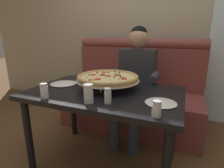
% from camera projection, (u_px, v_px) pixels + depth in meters
% --- Properties ---
extents(ground_plane, '(16.00, 16.00, 0.00)m').
position_uv_depth(ground_plane, '(105.00, 163.00, 1.71)').
color(ground_plane, brown).
extents(back_wall_with_window, '(6.00, 0.12, 2.80)m').
position_uv_depth(back_wall_with_window, '(145.00, 19.00, 2.62)').
color(back_wall_with_window, tan).
rests_on(back_wall_with_window, ground_plane).
extents(booth_bench, '(1.72, 0.78, 1.13)m').
position_uv_depth(booth_bench, '(132.00, 95.00, 2.38)').
color(booth_bench, brown).
rests_on(booth_bench, ground_plane).
extents(dining_table, '(1.27, 0.80, 0.72)m').
position_uv_depth(dining_table, '(105.00, 101.00, 1.54)').
color(dining_table, black).
rests_on(dining_table, ground_plane).
extents(diner_main, '(0.54, 0.64, 1.27)m').
position_uv_depth(diner_main, '(135.00, 78.00, 2.02)').
color(diner_main, '#2D3342').
rests_on(diner_main, ground_plane).
extents(pizza, '(0.56, 0.56, 0.13)m').
position_uv_depth(pizza, '(108.00, 78.00, 1.57)').
color(pizza, silver).
rests_on(pizza, dining_table).
extents(shaker_pepper_flakes, '(0.05, 0.05, 0.10)m').
position_uv_depth(shaker_pepper_flakes, '(157.00, 110.00, 1.03)').
color(shaker_pepper_flakes, white).
rests_on(shaker_pepper_flakes, dining_table).
extents(shaker_parmesan, '(0.05, 0.05, 0.11)m').
position_uv_depth(shaker_parmesan, '(108.00, 97.00, 1.23)').
color(shaker_parmesan, white).
rests_on(shaker_parmesan, dining_table).
extents(shaker_oregano, '(0.06, 0.06, 0.11)m').
position_uv_depth(shaker_oregano, '(44.00, 92.00, 1.33)').
color(shaker_oregano, white).
rests_on(shaker_oregano, dining_table).
extents(plate_near_left, '(0.22, 0.22, 0.02)m').
position_uv_depth(plate_near_left, '(161.00, 102.00, 1.23)').
color(plate_near_left, white).
rests_on(plate_near_left, dining_table).
extents(plate_near_right, '(0.25, 0.25, 0.02)m').
position_uv_depth(plate_near_right, '(64.00, 83.00, 1.71)').
color(plate_near_right, white).
rests_on(plate_near_right, dining_table).
extents(drinking_glass, '(0.07, 0.07, 0.13)m').
position_uv_depth(drinking_glass, '(88.00, 94.00, 1.24)').
color(drinking_glass, silver).
rests_on(drinking_glass, dining_table).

